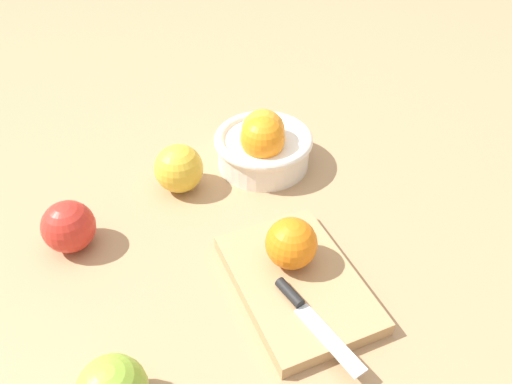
# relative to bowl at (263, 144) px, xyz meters

# --- Properties ---
(ground_plane) EXTENTS (2.40, 2.40, 0.00)m
(ground_plane) POSITION_rel_bowl_xyz_m (0.11, -0.12, -0.04)
(ground_plane) COLOR tan
(bowl) EXTENTS (0.17, 0.17, 0.11)m
(bowl) POSITION_rel_bowl_xyz_m (0.00, 0.00, 0.00)
(bowl) COLOR white
(bowl) RESTS_ON ground_plane
(cutting_board) EXTENTS (0.23, 0.16, 0.02)m
(cutting_board) POSITION_rel_bowl_xyz_m (0.26, -0.07, -0.03)
(cutting_board) COLOR tan
(cutting_board) RESTS_ON ground_plane
(orange_on_board) EXTENTS (0.07, 0.07, 0.07)m
(orange_on_board) POSITION_rel_bowl_xyz_m (0.24, -0.07, 0.01)
(orange_on_board) COLOR orange
(orange_on_board) RESTS_ON cutting_board
(knife) EXTENTS (0.16, 0.04, 0.01)m
(knife) POSITION_rel_bowl_xyz_m (0.32, -0.09, -0.02)
(knife) COLOR silver
(knife) RESTS_ON cutting_board
(apple_front_left) EXTENTS (0.08, 0.08, 0.08)m
(apple_front_left) POSITION_rel_bowl_xyz_m (0.06, -0.33, -0.01)
(apple_front_left) COLOR red
(apple_front_left) RESTS_ON ground_plane
(apple_mid_left) EXTENTS (0.08, 0.08, 0.08)m
(apple_mid_left) POSITION_rel_bowl_xyz_m (-0.00, -0.15, -0.00)
(apple_mid_left) COLOR gold
(apple_mid_left) RESTS_ON ground_plane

